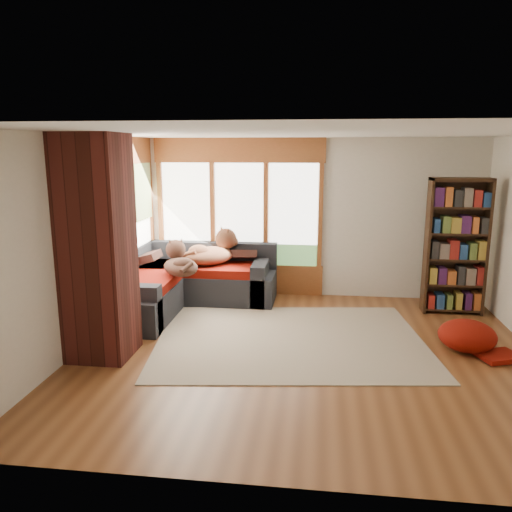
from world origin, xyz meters
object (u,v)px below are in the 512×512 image
(sectional_sofa, at_px, (185,286))
(pouf, at_px, (467,335))
(brick_chimney, at_px, (98,248))
(bookshelf, at_px, (456,247))
(dog_tan, at_px, (213,253))
(dog_brindle, at_px, (180,265))
(area_rug, at_px, (290,339))

(sectional_sofa, bearing_deg, pouf, -14.84)
(sectional_sofa, distance_m, pouf, 4.15)
(brick_chimney, bearing_deg, sectional_sofa, 77.71)
(sectional_sofa, xyz_separation_m, bookshelf, (4.09, 0.11, 0.71))
(brick_chimney, relative_size, dog_tan, 2.60)
(dog_tan, bearing_deg, dog_brindle, -155.93)
(brick_chimney, bearing_deg, pouf, 8.84)
(dog_tan, relative_size, dog_brindle, 1.14)
(sectional_sofa, relative_size, bookshelf, 1.09)
(pouf, relative_size, dog_brindle, 0.78)
(dog_brindle, bearing_deg, dog_tan, -56.53)
(sectional_sofa, height_order, dog_brindle, dog_brindle)
(area_rug, xyz_separation_m, dog_tan, (-1.33, 1.60, 0.78))
(sectional_sofa, xyz_separation_m, pouf, (3.91, -1.37, -0.11))
(sectional_sofa, distance_m, area_rug, 2.19)
(dog_brindle, bearing_deg, sectional_sofa, -23.76)
(brick_chimney, relative_size, area_rug, 0.76)
(brick_chimney, relative_size, bookshelf, 1.29)
(area_rug, bearing_deg, dog_brindle, 152.71)
(bookshelf, bearing_deg, dog_tan, 177.00)
(brick_chimney, distance_m, pouf, 4.55)
(brick_chimney, xyz_separation_m, bookshelf, (4.54, 2.16, -0.29))
(bookshelf, relative_size, dog_brindle, 2.31)
(bookshelf, xyz_separation_m, pouf, (-0.18, -1.48, -0.81))
(area_rug, height_order, pouf, pouf)
(brick_chimney, bearing_deg, bookshelf, 25.45)
(dog_tan, xyz_separation_m, dog_brindle, (-0.36, -0.73, -0.04))
(area_rug, relative_size, bookshelf, 1.69)
(sectional_sofa, distance_m, dog_brindle, 0.62)
(brick_chimney, xyz_separation_m, pouf, (4.36, 0.68, -1.10))
(brick_chimney, relative_size, sectional_sofa, 1.18)
(dog_tan, distance_m, dog_brindle, 0.81)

